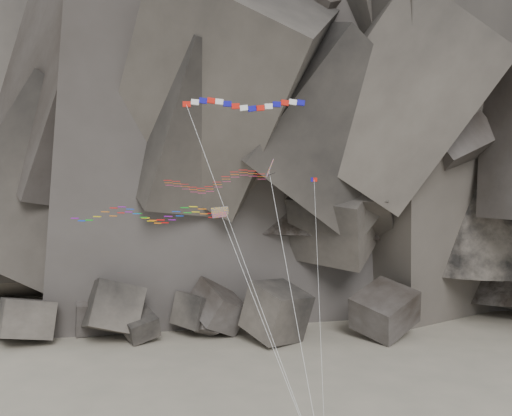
# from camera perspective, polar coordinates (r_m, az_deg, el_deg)

# --- Properties ---
(headland) EXTENTS (110.00, 70.00, 84.00)m
(headland) POSITION_cam_1_polar(r_m,az_deg,el_deg) (113.01, 4.40, 13.29)
(headland) COLOR #534B44
(headland) RESTS_ON ground
(boulder_field) EXTENTS (59.63, 19.13, 9.58)m
(boulder_field) POSITION_cam_1_polar(r_m,az_deg,el_deg) (80.55, -7.55, -10.99)
(boulder_field) COLOR #47423F
(boulder_field) RESTS_ON ground
(delta_kite) EXTENTS (12.81, 5.29, 22.00)m
(delta_kite) POSITION_cam_1_polar(r_m,az_deg,el_deg) (42.54, -4.54, 2.70)
(delta_kite) COLOR red
(delta_kite) RESTS_ON ground
(banner_kite) EXTENTS (11.41, 8.88, 26.71)m
(banner_kite) POSITION_cam_1_polar(r_m,az_deg,el_deg) (45.15, -1.19, 10.07)
(banner_kite) COLOR red
(banner_kite) RESTS_ON ground
(parafoil_kite) EXTENTS (20.32, 4.47, 18.45)m
(parafoil_kite) POSITION_cam_1_polar(r_m,az_deg,el_deg) (43.71, -11.62, -0.59)
(parafoil_kite) COLOR yellow
(parafoil_kite) RESTS_ON ground
(pennant_kite) EXTENTS (1.51, 8.56, 20.49)m
(pennant_kite) POSITION_cam_1_polar(r_m,az_deg,el_deg) (43.72, 6.09, -4.18)
(pennant_kite) COLOR red
(pennant_kite) RESTS_ON ground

